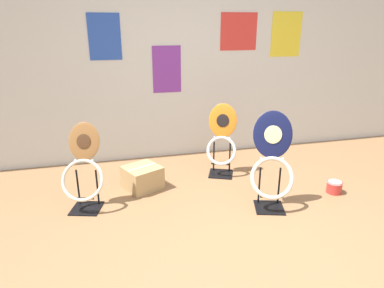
{
  "coord_description": "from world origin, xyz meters",
  "views": [
    {
      "loc": [
        -1.1,
        -2.03,
        1.74
      ],
      "look_at": [
        -0.27,
        1.23,
        0.55
      ],
      "focal_mm": 32.0,
      "sensor_mm": 36.0,
      "label": 1
    }
  ],
  "objects_px": {
    "toilet_seat_display_orange_sun": "(222,141)",
    "toilet_seat_display_woodgrain": "(84,170)",
    "toilet_seat_display_navy_moon": "(272,164)",
    "paint_can": "(334,187)",
    "storage_box": "(142,177)"
  },
  "relations": [
    {
      "from": "toilet_seat_display_orange_sun",
      "to": "toilet_seat_display_woodgrain",
      "type": "distance_m",
      "value": 1.62
    },
    {
      "from": "toilet_seat_display_navy_moon",
      "to": "toilet_seat_display_woodgrain",
      "type": "height_order",
      "value": "toilet_seat_display_navy_moon"
    },
    {
      "from": "paint_can",
      "to": "storage_box",
      "type": "height_order",
      "value": "storage_box"
    },
    {
      "from": "toilet_seat_display_woodgrain",
      "to": "storage_box",
      "type": "distance_m",
      "value": 0.71
    },
    {
      "from": "storage_box",
      "to": "toilet_seat_display_woodgrain",
      "type": "bearing_deg",
      "value": -153.32
    },
    {
      "from": "toilet_seat_display_navy_moon",
      "to": "storage_box",
      "type": "bearing_deg",
      "value": 148.41
    },
    {
      "from": "toilet_seat_display_orange_sun",
      "to": "toilet_seat_display_woodgrain",
      "type": "xyz_separation_m",
      "value": [
        -1.56,
        -0.45,
        -0.01
      ]
    },
    {
      "from": "toilet_seat_display_woodgrain",
      "to": "storage_box",
      "type": "height_order",
      "value": "toilet_seat_display_woodgrain"
    },
    {
      "from": "toilet_seat_display_navy_moon",
      "to": "storage_box",
      "type": "height_order",
      "value": "toilet_seat_display_navy_moon"
    },
    {
      "from": "toilet_seat_display_orange_sun",
      "to": "paint_can",
      "type": "height_order",
      "value": "toilet_seat_display_orange_sun"
    },
    {
      "from": "toilet_seat_display_orange_sun",
      "to": "paint_can",
      "type": "xyz_separation_m",
      "value": [
        1.03,
        -0.78,
        -0.35
      ]
    },
    {
      "from": "toilet_seat_display_orange_sun",
      "to": "storage_box",
      "type": "xyz_separation_m",
      "value": [
        -0.97,
        -0.15,
        -0.29
      ]
    },
    {
      "from": "paint_can",
      "to": "storage_box",
      "type": "distance_m",
      "value": 2.1
    },
    {
      "from": "toilet_seat_display_navy_moon",
      "to": "paint_can",
      "type": "distance_m",
      "value": 0.91
    },
    {
      "from": "toilet_seat_display_navy_moon",
      "to": "paint_can",
      "type": "bearing_deg",
      "value": 6.9
    }
  ]
}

